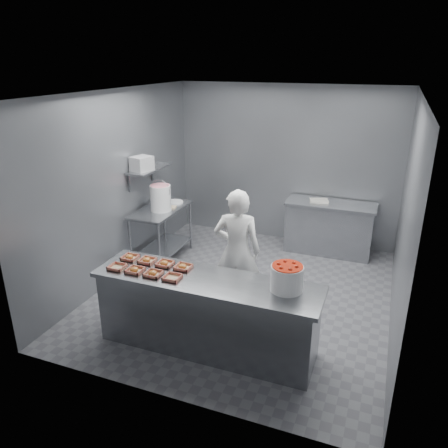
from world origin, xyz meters
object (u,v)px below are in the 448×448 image
Objects in this scene: tray_6 at (165,264)px; strawberry_tub at (287,277)px; tray_1 at (135,270)px; tray_4 at (130,257)px; back_counter at (329,228)px; prep_table at (162,226)px; worker at (237,251)px; tray_7 at (183,267)px; appliance at (142,164)px; glaze_bucket at (161,197)px; tray_0 at (117,267)px; tray_3 at (172,277)px; tray_2 at (153,274)px; tray_5 at (147,260)px; service_counter at (207,313)px.

tray_6 is 0.54× the size of strawberry_tub.
tray_1 is 1.00× the size of tray_4.
tray_1 is at bearing -48.79° from tray_4.
tray_6 is at bearing 0.00° from tray_4.
back_counter is at bearing 64.38° from tray_6.
tray_6 reaches higher than prep_table.
strawberry_tub is (0.86, -0.87, 0.21)m from worker.
appliance reaches higher than tray_7.
tray_1 is at bearing -150.28° from tray_7.
worker is (0.86, 1.09, -0.08)m from tray_1.
appliance is at bearing -129.38° from prep_table.
prep_table is at bearing 67.26° from appliance.
glaze_bucket reaches higher than tray_1.
tray_6 reaches higher than tray_0.
tray_4 is at bearing -72.34° from prep_table.
prep_table is 1.97m from worker.
tray_2 is at bearing -180.00° from tray_3.
tray_2 is at bearing -63.48° from glaze_bucket.
tray_7 is 0.90m from worker.
tray_0 is 0.36m from tray_5.
tray_4 is (-1.97, -3.11, 0.47)m from back_counter.
tray_5 is 0.64× the size of appliance.
tray_3 is at bearing -58.08° from prep_table.
tray_6 is at bearing 29.88° from tray_0.
back_counter is 2.49m from worker.
prep_table is at bearing 111.38° from tray_1.
tray_7 is (0.48, 0.00, 0.00)m from tray_5.
tray_1 is 1.00× the size of tray_6.
tray_5 is at bearing 131.21° from tray_2.
tray_3 is at bearing 0.00° from tray_1.
glaze_bucket is at bearing 113.74° from tray_5.
service_counter is 0.77m from tray_6.
tray_7 is at bearing 0.00° from tray_5.
tray_5 is 1.19m from worker.
glaze_bucket is at bearing 130.40° from service_counter.
back_counter is 8.01× the size of tray_3.
prep_table is at bearing 125.68° from glaze_bucket.
worker is at bearing 52.72° from tray_6.
service_counter is at bearing 21.38° from tray_3.
service_counter is at bearing -9.35° from tray_5.
worker is 1.89m from glaze_bucket.
tray_7 is 0.37× the size of glaze_bucket.
glaze_bucket is (-1.25, 2.02, 0.20)m from tray_3.
tray_2 reaches higher than service_counter.
tray_6 is 0.24m from tray_7.
tray_5 is 1.73m from strawberry_tub.
back_counter is 2.93m from glaze_bucket.
tray_2 is 1.00× the size of tray_4.
appliance is at bearing 123.14° from tray_2.
tray_3 is 0.64× the size of appliance.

